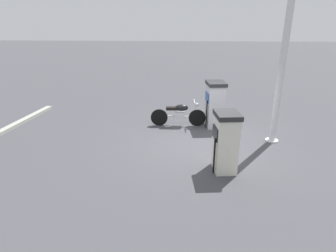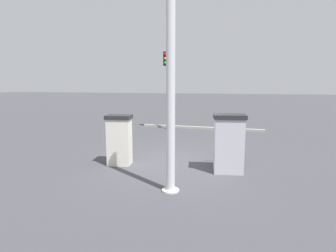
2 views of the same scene
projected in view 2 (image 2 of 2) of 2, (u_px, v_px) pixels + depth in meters
ground_plane at (176, 162)px, 8.78m from camera, size 120.00×120.00×0.00m
fuel_pump_near at (229, 143)px, 7.72m from camera, size 0.73×0.94×1.64m
fuel_pump_far at (119, 139)px, 8.48m from camera, size 0.66×0.81×1.53m
motorcycle_near_pump at (227, 146)px, 9.01m from camera, size 2.00×0.56×0.95m
roadside_traffic_light at (167, 77)px, 14.79m from camera, size 0.40×0.28×4.11m
canopy_support_pole at (171, 91)px, 6.10m from camera, size 0.40×0.40×4.75m
road_edge_kerb at (201, 128)px, 15.21m from camera, size 0.62×6.62×0.12m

